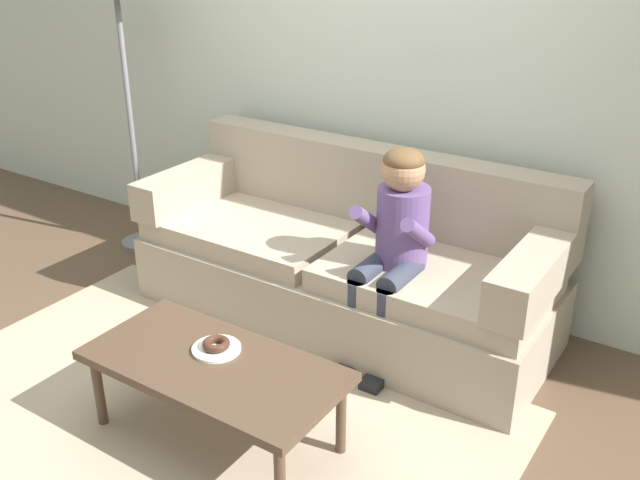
{
  "coord_description": "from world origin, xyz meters",
  "views": [
    {
      "loc": [
        1.93,
        -2.18,
        2.09
      ],
      "look_at": [
        0.2,
        0.45,
        0.65
      ],
      "focal_mm": 39.9,
      "sensor_mm": 36.0,
      "label": 1
    }
  ],
  "objects_px": {
    "person_child": "(395,237)",
    "couch": "(347,263)",
    "toy_controller": "(157,351)",
    "donut": "(216,344)",
    "floor_lamp": "(117,3)",
    "coffee_table": "(214,370)"
  },
  "relations": [
    {
      "from": "toy_controller",
      "to": "donut",
      "type": "bearing_deg",
      "value": -45.79
    },
    {
      "from": "donut",
      "to": "person_child",
      "type": "bearing_deg",
      "value": 69.09
    },
    {
      "from": "couch",
      "to": "floor_lamp",
      "type": "height_order",
      "value": "floor_lamp"
    },
    {
      "from": "donut",
      "to": "floor_lamp",
      "type": "distance_m",
      "value": 2.41
    },
    {
      "from": "person_child",
      "to": "toy_controller",
      "type": "distance_m",
      "value": 1.37
    },
    {
      "from": "person_child",
      "to": "donut",
      "type": "xyz_separation_m",
      "value": [
        -0.35,
        -0.93,
        -0.24
      ]
    },
    {
      "from": "coffee_table",
      "to": "floor_lamp",
      "type": "height_order",
      "value": "floor_lamp"
    },
    {
      "from": "donut",
      "to": "floor_lamp",
      "type": "relative_size",
      "value": 0.06
    },
    {
      "from": "donut",
      "to": "coffee_table",
      "type": "bearing_deg",
      "value": -57.84
    },
    {
      "from": "person_child",
      "to": "floor_lamp",
      "type": "relative_size",
      "value": 0.58
    },
    {
      "from": "couch",
      "to": "floor_lamp",
      "type": "relative_size",
      "value": 1.21
    },
    {
      "from": "toy_controller",
      "to": "couch",
      "type": "bearing_deg",
      "value": 30.46
    },
    {
      "from": "couch",
      "to": "coffee_table",
      "type": "xyz_separation_m",
      "value": [
        0.08,
        -1.2,
        0.02
      ]
    },
    {
      "from": "couch",
      "to": "coffee_table",
      "type": "height_order",
      "value": "couch"
    },
    {
      "from": "floor_lamp",
      "to": "toy_controller",
      "type": "bearing_deg",
      "value": -41.12
    },
    {
      "from": "couch",
      "to": "toy_controller",
      "type": "height_order",
      "value": "couch"
    },
    {
      "from": "person_child",
      "to": "donut",
      "type": "distance_m",
      "value": 1.02
    },
    {
      "from": "person_child",
      "to": "couch",
      "type": "bearing_deg",
      "value": 152.3
    },
    {
      "from": "coffee_table",
      "to": "person_child",
      "type": "distance_m",
      "value": 1.09
    },
    {
      "from": "floor_lamp",
      "to": "donut",
      "type": "bearing_deg",
      "value": -34.53
    },
    {
      "from": "toy_controller",
      "to": "floor_lamp",
      "type": "xyz_separation_m",
      "value": [
        -1.09,
        0.95,
        1.59
      ]
    },
    {
      "from": "person_child",
      "to": "donut",
      "type": "bearing_deg",
      "value": -110.91
    }
  ]
}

